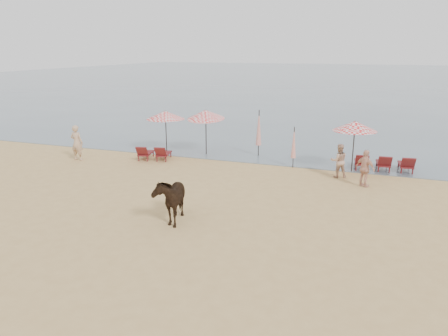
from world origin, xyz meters
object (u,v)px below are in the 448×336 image
Objects in this scene: lounger_cluster_left at (154,153)px; beachgoer_right_b at (365,169)px; umbrella_open_left_b at (206,114)px; umbrella_closed_left at (259,128)px; beachgoer_right_a at (339,161)px; umbrella_closed_right at (294,143)px; umbrella_open_left_a at (165,115)px; cow at (170,198)px; umbrella_open_right at (355,126)px; beachgoer_left at (77,143)px; lounger_cluster_right at (384,163)px.

beachgoer_right_b is at bearing -18.45° from lounger_cluster_left.
umbrella_open_left_b reaches higher than umbrella_closed_left.
umbrella_closed_right is at bearing -42.74° from beachgoer_right_a.
beachgoer_right_b is (10.33, -2.56, -1.29)m from umbrella_open_left_a.
umbrella_open_left_b is 1.33× the size of cow.
umbrella_open_left_a is at bearing -168.12° from umbrella_closed_left.
cow is (-5.15, -8.04, -1.35)m from umbrella_open_right.
beachgoer_left is (-5.66, -3.30, -1.25)m from umbrella_open_left_b.
umbrella_closed_left is at bearing 1.25° from beachgoer_right_b.
lounger_cluster_right is at bearing -7.35° from umbrella_closed_left.
cow is (4.54, -8.52, -1.27)m from umbrella_open_left_a.
beachgoer_right_a is at bearing 39.96° from cow.
lounger_cluster_left is 0.67× the size of lounger_cluster_right.
lounger_cluster_left is 0.75× the size of umbrella_open_right.
lounger_cluster_left is 1.19× the size of beachgoer_right_a.
beachgoer_right_b is at bearing -30.47° from umbrella_closed_right.
umbrella_open_left_a is 9.70m from umbrella_open_right.
umbrella_closed_right reaches higher than cow.
beachgoer_left is 1.20× the size of beachgoer_right_a.
cow reaches higher than lounger_cluster_right.
lounger_cluster_right is at bearing -3.64° from lounger_cluster_left.
lounger_cluster_right reaches higher than lounger_cluster_left.
umbrella_open_left_b is (-8.89, 0.17, 1.76)m from lounger_cluster_right.
beachgoer_right_a is (-1.86, -1.75, 0.36)m from lounger_cluster_right.
lounger_cluster_right is 10.90m from cow.
umbrella_open_left_a is 9.74m from cow.
umbrella_open_right reaches higher than lounger_cluster_left.
umbrella_open_left_a is at bearing 179.24° from umbrella_open_left_b.
cow is 1.21× the size of beachgoer_right_b.
lounger_cluster_right is (10.94, 1.81, 0.02)m from lounger_cluster_left.
lounger_cluster_right is 11.17m from umbrella_open_left_a.
umbrella_closed_left reaches higher than beachgoer_left.
lounger_cluster_right is 1.43× the size of cow.
lounger_cluster_right is 2.32m from umbrella_open_right.
umbrella_closed_right is (2.16, -1.62, -0.29)m from umbrella_closed_left.
umbrella_closed_right reaches higher than lounger_cluster_left.
beachgoer_right_a is (-0.50, -1.05, -1.38)m from umbrella_open_right.
umbrella_closed_left reaches higher than umbrella_open_left_a.
umbrella_closed_right reaches higher than beachgoer_right_a.
cow is (4.44, -6.92, 0.41)m from lounger_cluster_left.
beachgoer_right_a is at bearing -23.04° from umbrella_closed_right.
beachgoer_right_b is at bearing -30.72° from umbrella_open_left_b.
lounger_cluster_left is at bearing -175.79° from lounger_cluster_right.
cow reaches higher than beachgoer_right_a.
umbrella_closed_left reaches higher than umbrella_open_right.
lounger_cluster_right is at bearing 3.03° from umbrella_open_right.
cow is at bearing 36.68° from beachgoer_right_a.
umbrella_open_left_a is at bearing 20.46° from beachgoer_right_b.
umbrella_open_left_b reaches higher than lounger_cluster_right.
umbrella_open_left_b is 1.61× the size of beachgoer_right_b.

